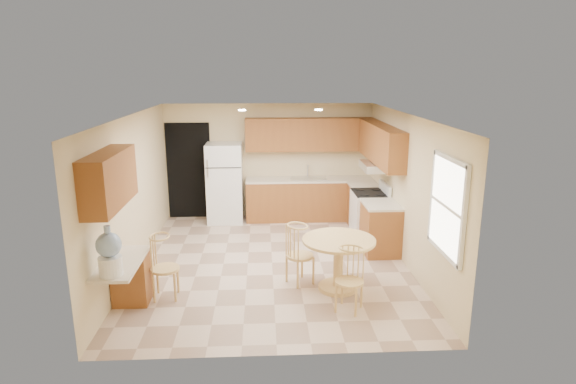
{
  "coord_description": "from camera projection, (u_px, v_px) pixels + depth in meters",
  "views": [
    {
      "loc": [
        -0.14,
        -7.66,
        3.21
      ],
      "look_at": [
        0.29,
        0.3,
        1.17
      ],
      "focal_mm": 30.0,
      "sensor_mm": 36.0,
      "label": 1
    }
  ],
  "objects": [
    {
      "name": "wall_back",
      "position": [
        269.0,
        161.0,
        10.56
      ],
      "size": [
        4.5,
        0.02,
        2.5
      ],
      "primitive_type": "cube",
      "color": "beige",
      "rests_on": "floor"
    },
    {
      "name": "wall_right",
      "position": [
        406.0,
        190.0,
        8.02
      ],
      "size": [
        0.02,
        5.5,
        2.5
      ],
      "primitive_type": "cube",
      "color": "beige",
      "rests_on": "floor"
    },
    {
      "name": "chair_table_a",
      "position": [
        300.0,
        250.0,
        7.22
      ],
      "size": [
        0.41,
        0.53,
        0.94
      ],
      "rotation": [
        0.0,
        0.0,
        -1.02
      ],
      "color": "#DEB56F",
      "rests_on": "floor"
    },
    {
      "name": "counter_right_b",
      "position": [
        382.0,
        205.0,
        8.48
      ],
      "size": [
        0.63,
        0.8,
        0.04
      ],
      "primitive_type": "cube",
      "color": "beige",
      "rests_on": "base_cab_right_b"
    },
    {
      "name": "counter_back",
      "position": [
        310.0,
        179.0,
        10.41
      ],
      "size": [
        2.75,
        0.63,
        0.04
      ],
      "primitive_type": "cube",
      "color": "beige",
      "rests_on": "base_cab_back"
    },
    {
      "name": "base_cab_right_b",
      "position": [
        380.0,
        229.0,
        8.59
      ],
      "size": [
        0.6,
        0.8,
        0.87
      ],
      "primitive_type": "cube",
      "color": "#955625",
      "rests_on": "floor"
    },
    {
      "name": "window",
      "position": [
        448.0,
        206.0,
        6.17
      ],
      "size": [
        0.06,
        1.12,
        1.3
      ],
      "color": "white",
      "rests_on": "wall_right"
    },
    {
      "name": "wall_front",
      "position": [
        276.0,
        254.0,
        5.24
      ],
      "size": [
        4.5,
        0.02,
        2.5
      ],
      "primitive_type": "cube",
      "color": "beige",
      "rests_on": "floor"
    },
    {
      "name": "counter_right_a",
      "position": [
        364.0,
        185.0,
        9.89
      ],
      "size": [
        0.63,
        0.59,
        0.04
      ],
      "primitive_type": "cube",
      "color": "beige",
      "rests_on": "base_cab_right_a"
    },
    {
      "name": "base_cab_right_a",
      "position": [
        364.0,
        206.0,
        10.0
      ],
      "size": [
        0.6,
        0.59,
        0.87
      ],
      "primitive_type": "cube",
      "color": "#955625",
      "rests_on": "floor"
    },
    {
      "name": "dining_table",
      "position": [
        338.0,
        257.0,
        7.1
      ],
      "size": [
        1.08,
        1.08,
        0.8
      ],
      "rotation": [
        0.0,
        0.0,
        -0.33
      ],
      "color": "#DEB56F",
      "rests_on": "floor"
    },
    {
      "name": "desk_pedestal",
      "position": [
        131.0,
        278.0,
        6.74
      ],
      "size": [
        0.48,
        0.42,
        0.72
      ],
      "primitive_type": "cube",
      "color": "#955625",
      "rests_on": "floor"
    },
    {
      "name": "doorway",
      "position": [
        189.0,
        171.0,
        10.51
      ],
      "size": [
        0.9,
        0.02,
        2.1
      ],
      "primitive_type": "cube",
      "color": "black",
      "rests_on": "floor"
    },
    {
      "name": "floor",
      "position": [
        272.0,
        263.0,
        8.21
      ],
      "size": [
        5.5,
        5.5,
        0.0
      ],
      "primitive_type": "plane",
      "color": "#C9AC92",
      "rests_on": "ground"
    },
    {
      "name": "upper_cab_right",
      "position": [
        381.0,
        144.0,
        9.03
      ],
      "size": [
        0.33,
        2.42,
        0.7
      ],
      "primitive_type": "cube",
      "color": "#955625",
      "rests_on": "wall_right"
    },
    {
      "name": "chair_table_b",
      "position": [
        351.0,
        276.0,
        6.39
      ],
      "size": [
        0.39,
        0.44,
        0.88
      ],
      "rotation": [
        0.0,
        0.0,
        2.67
      ],
      "color": "#DEB56F",
      "rests_on": "floor"
    },
    {
      "name": "refrigerator",
      "position": [
        225.0,
        183.0,
        10.27
      ],
      "size": [
        0.75,
        0.73,
        1.7
      ],
      "color": "white",
      "rests_on": "floor"
    },
    {
      "name": "ceiling",
      "position": [
        271.0,
        115.0,
        7.59
      ],
      "size": [
        4.5,
        5.5,
        0.02
      ],
      "primitive_type": "cube",
      "color": "white",
      "rests_on": "wall_back"
    },
    {
      "name": "water_crock",
      "position": [
        109.0,
        253.0,
        5.8
      ],
      "size": [
        0.31,
        0.31,
        0.63
      ],
      "color": "white",
      "rests_on": "desk_top"
    },
    {
      "name": "stove",
      "position": [
        370.0,
        214.0,
        9.34
      ],
      "size": [
        0.65,
        0.76,
        1.09
      ],
      "color": "white",
      "rests_on": "floor"
    },
    {
      "name": "upper_cab_back",
      "position": [
        310.0,
        134.0,
        10.3
      ],
      "size": [
        2.75,
        0.33,
        0.7
      ],
      "primitive_type": "cube",
      "color": "#955625",
      "rests_on": "wall_back"
    },
    {
      "name": "range_hood",
      "position": [
        376.0,
        166.0,
        9.11
      ],
      "size": [
        0.5,
        0.76,
        0.14
      ],
      "primitive_type": "cube",
      "color": "silver",
      "rests_on": "upper_cab_right"
    },
    {
      "name": "upper_cab_left",
      "position": [
        109.0,
        179.0,
        6.1
      ],
      "size": [
        0.33,
        1.4,
        0.7
      ],
      "primitive_type": "cube",
      "color": "#955625",
      "rests_on": "wall_left"
    },
    {
      "name": "chair_desk",
      "position": [
        163.0,
        263.0,
        6.74
      ],
      "size": [
        0.41,
        0.53,
        0.93
      ],
      "rotation": [
        0.0,
        0.0,
        -1.54
      ],
      "color": "#DEB56F",
      "rests_on": "floor"
    },
    {
      "name": "base_cab_back",
      "position": [
        309.0,
        200.0,
        10.52
      ],
      "size": [
        2.75,
        0.6,
        0.87
      ],
      "primitive_type": "cube",
      "color": "#955625",
      "rests_on": "floor"
    },
    {
      "name": "desk_top",
      "position": [
        121.0,
        263.0,
        6.28
      ],
      "size": [
        0.5,
        1.2,
        0.04
      ],
      "primitive_type": "cube",
      "color": "beige",
      "rests_on": "desk_pedestal"
    },
    {
      "name": "can_light_a",
      "position": [
        242.0,
        110.0,
        8.73
      ],
      "size": [
        0.14,
        0.14,
        0.02
      ],
      "primitive_type": "cylinder",
      "color": "white",
      "rests_on": "ceiling"
    },
    {
      "name": "wall_left",
      "position": [
        133.0,
        194.0,
        7.79
      ],
      "size": [
        0.02,
        5.5,
        2.5
      ],
      "primitive_type": "cube",
      "color": "beige",
      "rests_on": "floor"
    },
    {
      "name": "sink",
      "position": [
        309.0,
        178.0,
        10.4
      ],
      "size": [
        0.78,
        0.44,
        0.01
      ],
      "primitive_type": "cube",
      "color": "silver",
      "rests_on": "counter_back"
    },
    {
      "name": "can_light_b",
      "position": [
        319.0,
        110.0,
        8.8
      ],
      "size": [
        0.14,
        0.14,
        0.02
      ],
      "primitive_type": "cylinder",
      "color": "white",
      "rests_on": "ceiling"
    }
  ]
}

